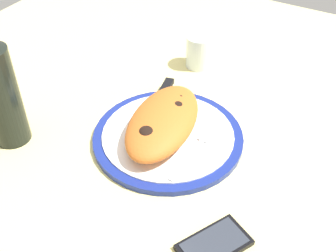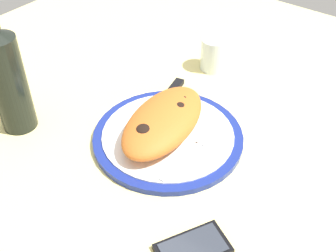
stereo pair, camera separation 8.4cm
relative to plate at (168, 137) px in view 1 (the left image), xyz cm
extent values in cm
cube|color=#E5D684|center=(0.00, 0.00, -2.26)|extent=(150.00, 150.00, 3.00)
cylinder|color=navy|center=(0.00, 0.00, -0.12)|extent=(30.51, 30.51, 1.28)
cylinder|color=white|center=(0.00, 0.00, 0.67)|extent=(26.75, 26.75, 0.30)
ellipsoid|color=#C16023|center=(-0.12, 1.17, 3.55)|extent=(26.17, 16.65, 5.47)
ellipsoid|color=black|center=(3.58, 0.21, 5.70)|extent=(2.71, 2.49, 0.89)
ellipsoid|color=black|center=(6.43, 0.85, 5.46)|extent=(2.40, 2.39, 0.67)
ellipsoid|color=black|center=(-5.96, 1.04, 5.58)|extent=(3.25, 3.21, 1.09)
cube|color=silver|center=(-4.91, -6.91, 1.02)|extent=(12.17, 1.15, 0.40)
cube|color=silver|center=(3.16, -7.08, 1.02)|extent=(4.05, 2.28, 0.40)
cube|color=silver|center=(0.36, 5.12, 1.02)|extent=(12.37, 4.29, 0.40)
cube|color=black|center=(11.21, 7.58, 1.42)|extent=(10.13, 4.15, 1.20)
cube|color=black|center=(-18.38, -19.03, -0.26)|extent=(12.99, 10.89, 1.00)
cube|color=#2D333D|center=(-18.38, -19.03, 0.32)|extent=(11.34, 9.41, 0.16)
cylinder|color=silver|center=(28.23, 7.32, 3.33)|extent=(6.53, 6.53, 8.18)
cylinder|color=silver|center=(28.23, 7.32, 0.96)|extent=(6.01, 6.01, 3.04)
cylinder|color=black|center=(-15.38, 27.66, 9.55)|extent=(7.11, 7.11, 20.63)
camera|label=1|loc=(-55.69, -32.10, 57.60)|focal=45.38mm
camera|label=2|loc=(-51.01, -39.11, 57.60)|focal=45.38mm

